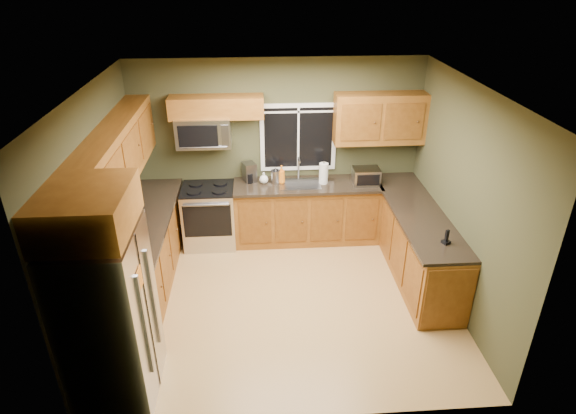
{
  "coord_description": "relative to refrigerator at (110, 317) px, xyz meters",
  "views": [
    {
      "loc": [
        -0.31,
        -4.92,
        3.88
      ],
      "look_at": [
        0.05,
        0.35,
        1.15
      ],
      "focal_mm": 30.0,
      "sensor_mm": 36.0,
      "label": 1
    }
  ],
  "objects": [
    {
      "name": "upper_cabinets_left",
      "position": [
        -0.2,
        1.78,
        0.96
      ],
      "size": [
        0.33,
        2.65,
        0.72
      ],
      "primitive_type": "cube",
      "color": "brown",
      "rests_on": "left_wall"
    },
    {
      "name": "sink",
      "position": [
        2.04,
        2.79,
        0.05
      ],
      "size": [
        0.6,
        0.42,
        0.36
      ],
      "color": "slate",
      "rests_on": "countertop_back"
    },
    {
      "name": "floor",
      "position": [
        1.74,
        1.3,
        -0.9
      ],
      "size": [
        4.2,
        4.2,
        0.0
      ],
      "primitive_type": "plane",
      "color": "tan",
      "rests_on": "ground"
    },
    {
      "name": "base_cabinets_back",
      "position": [
        2.15,
        2.8,
        -0.45
      ],
      "size": [
        2.17,
        0.6,
        0.9
      ],
      "primitive_type": "cube",
      "color": "brown",
      "rests_on": "ground"
    },
    {
      "name": "refrigerator",
      "position": [
        0.0,
        0.0,
        0.0
      ],
      "size": [
        0.74,
        0.9,
        1.8
      ],
      "color": "#B7B7BC",
      "rests_on": "ground"
    },
    {
      "name": "back_wall",
      "position": [
        1.74,
        3.1,
        0.45
      ],
      "size": [
        4.2,
        0.0,
        4.2
      ],
      "primitive_type": "plane",
      "rotation": [
        1.57,
        0.0,
        0.0
      ],
      "color": "#3D3F25",
      "rests_on": "ground"
    },
    {
      "name": "ceiling",
      "position": [
        1.74,
        1.3,
        1.8
      ],
      "size": [
        4.2,
        4.2,
        0.0
      ],
      "primitive_type": "plane",
      "rotation": [
        3.14,
        0.0,
        0.0
      ],
      "color": "white",
      "rests_on": "back_wall"
    },
    {
      "name": "base_cabinets_peninsula",
      "position": [
        3.54,
        1.84,
        -0.45
      ],
      "size": [
        0.6,
        2.52,
        0.9
      ],
      "color": "brown",
      "rests_on": "ground"
    },
    {
      "name": "soap_bottle_a",
      "position": [
        1.78,
        2.84,
        0.18
      ],
      "size": [
        0.12,
        0.12,
        0.27
      ],
      "primitive_type": "imported",
      "rotation": [
        0.0,
        0.0,
        -0.13
      ],
      "color": "orange",
      "rests_on": "countertop_back"
    },
    {
      "name": "kettle",
      "position": [
        1.69,
        2.84,
        0.15
      ],
      "size": [
        0.14,
        0.14,
        0.24
      ],
      "color": "#B7B7BC",
      "rests_on": "countertop_back"
    },
    {
      "name": "soap_bottle_c",
      "position": [
        1.52,
        2.85,
        0.12
      ],
      "size": [
        0.13,
        0.13,
        0.17
      ],
      "primitive_type": "imported",
      "rotation": [
        0.0,
        0.0,
        -0.01
      ],
      "color": "white",
      "rests_on": "countertop_back"
    },
    {
      "name": "toaster_oven",
      "position": [
        3.01,
        2.72,
        0.16
      ],
      "size": [
        0.39,
        0.3,
        0.24
      ],
      "color": "#B7B7BC",
      "rests_on": "countertop_back"
    },
    {
      "name": "countertop_left",
      "position": [
        -0.04,
        1.78,
        0.02
      ],
      "size": [
        0.65,
        2.65,
        0.04
      ],
      "primitive_type": "cube",
      "color": "black",
      "rests_on": "base_cabinets_left"
    },
    {
      "name": "window",
      "position": [
        2.04,
        3.08,
        0.65
      ],
      "size": [
        1.12,
        0.03,
        1.02
      ],
      "color": "white",
      "rests_on": "back_wall"
    },
    {
      "name": "upper_cabinets_back_left",
      "position": [
        0.89,
        2.94,
        1.17
      ],
      "size": [
        1.3,
        0.33,
        0.3
      ],
      "primitive_type": "cube",
      "color": "brown",
      "rests_on": "back_wall"
    },
    {
      "name": "microwave",
      "position": [
        0.69,
        2.91,
        0.83
      ],
      "size": [
        0.76,
        0.41,
        0.42
      ],
      "color": "#B7B7BC",
      "rests_on": "back_wall"
    },
    {
      "name": "countertop_back",
      "position": [
        2.15,
        2.78,
        0.02
      ],
      "size": [
        2.17,
        0.65,
        0.04
      ],
      "primitive_type": "cube",
      "color": "black",
      "rests_on": "base_cabinets_back"
    },
    {
      "name": "upper_cabinet_over_fridge",
      "position": [
        -0.0,
        0.0,
        1.13
      ],
      "size": [
        0.72,
        0.9,
        0.38
      ],
      "primitive_type": "cube",
      "color": "brown",
      "rests_on": "left_wall"
    },
    {
      "name": "front_wall",
      "position": [
        1.74,
        -0.5,
        0.45
      ],
      "size": [
        4.2,
        0.0,
        4.2
      ],
      "primitive_type": "plane",
      "rotation": [
        -1.57,
        0.0,
        0.0
      ],
      "color": "#3D3F25",
      "rests_on": "ground"
    },
    {
      "name": "base_cabinets_left",
      "position": [
        -0.06,
        1.78,
        -0.45
      ],
      "size": [
        0.6,
        2.65,
        0.9
      ],
      "primitive_type": "cube",
      "color": "brown",
      "rests_on": "ground"
    },
    {
      "name": "upper_cabinets_back_right",
      "position": [
        3.19,
        2.94,
        0.96
      ],
      "size": [
        1.3,
        0.33,
        0.72
      ],
      "primitive_type": "cube",
      "color": "brown",
      "rests_on": "back_wall"
    },
    {
      "name": "right_wall",
      "position": [
        3.84,
        1.3,
        0.45
      ],
      "size": [
        0.0,
        3.6,
        3.6
      ],
      "primitive_type": "plane",
      "rotation": [
        1.57,
        0.0,
        -1.57
      ],
      "color": "#3D3F25",
      "rests_on": "ground"
    },
    {
      "name": "countertop_peninsula",
      "position": [
        3.51,
        1.85,
        0.02
      ],
      "size": [
        0.65,
        2.5,
        0.04
      ],
      "primitive_type": "cube",
      "color": "black",
      "rests_on": "base_cabinets_peninsula"
    },
    {
      "name": "cordless_phone",
      "position": [
        3.58,
        1.01,
        0.09
      ],
      "size": [
        0.11,
        0.11,
        0.18
      ],
      "color": "black",
      "rests_on": "countertop_peninsula"
    },
    {
      "name": "left_wall",
      "position": [
        -0.36,
        1.3,
        0.45
      ],
      "size": [
        0.0,
        3.6,
        3.6
      ],
      "primitive_type": "plane",
      "rotation": [
        1.57,
        0.0,
        1.57
      ],
      "color": "#3D3F25",
      "rests_on": "ground"
    },
    {
      "name": "paper_towel_roll",
      "position": [
        2.39,
        2.79,
        0.2
      ],
      "size": [
        0.14,
        0.14,
        0.34
      ],
      "color": "white",
      "rests_on": "countertop_back"
    },
    {
      "name": "range",
      "position": [
        0.69,
        2.77,
        -0.43
      ],
      "size": [
        0.76,
        0.69,
        0.94
      ],
      "color": "#B7B7BC",
      "rests_on": "ground"
    },
    {
      "name": "coffee_maker",
      "position": [
        1.3,
        2.94,
        0.17
      ],
      "size": [
        0.23,
        0.27,
        0.28
      ],
      "color": "slate",
      "rests_on": "countertop_back"
    }
  ]
}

